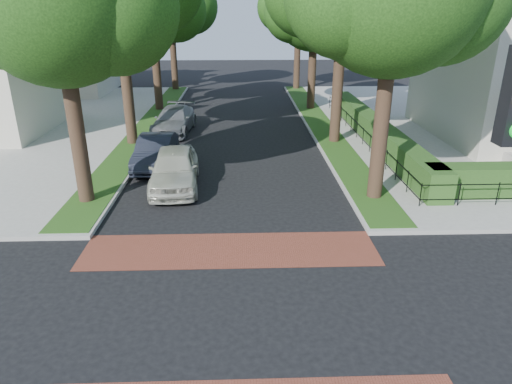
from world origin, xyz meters
The scene contains 14 objects.
ground centered at (0.00, 0.00, 0.00)m, with size 120.00×120.00×0.00m, color black.
crosswalk_far centered at (0.00, 3.20, 0.01)m, with size 9.00×2.20×0.01m, color brown.
grass_strip_ne centered at (5.40, 19.10, 0.16)m, with size 1.60×29.80×0.02m, color #213F12.
grass_strip_nw centered at (-5.40, 19.10, 0.16)m, with size 1.60×29.80×0.02m, color #213F12.
tree_right_far centered at (5.60, 24.22, 6.91)m, with size 7.25×6.23×9.74m.
tree_right_back centered at (5.60, 33.23, 7.27)m, with size 7.50×6.45×10.20m.
tree_left_far centered at (-5.40, 24.22, 7.12)m, with size 7.00×6.02×9.86m.
tree_left_back centered at (-5.40, 33.24, 7.41)m, with size 7.75×6.66×10.44m.
hedge_main_road centered at (7.70, 15.00, 0.75)m, with size 1.00×18.00×1.20m, color #214517.
fence_main_road centered at (6.90, 15.00, 0.60)m, with size 0.06×18.00×0.90m, color black, non-canonical shape.
house_left_far centered at (-15.49, 31.99, 5.04)m, with size 10.00×9.00×10.14m.
parked_car_front centered at (-2.37, 8.66, 0.81)m, with size 1.92×4.77×1.62m, color #BBBBA9.
parked_car_middle centered at (-3.60, 11.36, 0.73)m, with size 1.54×4.43×1.46m, color black.
parked_car_rear centered at (-3.60, 17.84, 0.73)m, with size 2.06×5.07×1.47m, color slate.
Camera 1 is at (0.37, -9.16, 6.87)m, focal length 32.00 mm.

